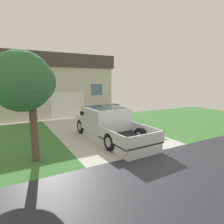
% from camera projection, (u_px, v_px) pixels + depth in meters
% --- Properties ---
extents(ground, '(29.20, 18.60, 0.18)m').
position_uv_depth(ground, '(179.00, 173.00, 6.38)').
color(ground, '#B6B8AD').
extents(pickup_truck, '(2.27, 5.29, 1.64)m').
position_uv_depth(pickup_truck, '(108.00, 124.00, 10.19)').
color(pickup_truck, silver).
rests_on(pickup_truck, ground).
extents(person_with_hat, '(0.47, 0.46, 1.59)m').
position_uv_depth(person_with_hat, '(123.00, 117.00, 11.37)').
color(person_with_hat, black).
rests_on(person_with_hat, ground).
extents(handbag, '(0.31, 0.20, 0.39)m').
position_uv_depth(handbag, '(127.00, 131.00, 11.29)').
color(handbag, tan).
rests_on(handbag, ground).
extents(house_with_garage, '(9.43, 7.27, 5.23)m').
position_uv_depth(house_with_garage, '(53.00, 85.00, 18.30)').
color(house_with_garage, beige).
rests_on(house_with_garage, ground).
extents(front_yard_tree, '(2.33, 2.19, 4.12)m').
position_uv_depth(front_yard_tree, '(25.00, 82.00, 6.89)').
color(front_yard_tree, brown).
rests_on(front_yard_tree, ground).
extents(wheeled_trash_bin, '(0.60, 0.72, 1.06)m').
position_uv_depth(wheeled_trash_bin, '(114.00, 110.00, 16.35)').
color(wheeled_trash_bin, navy).
rests_on(wheeled_trash_bin, ground).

